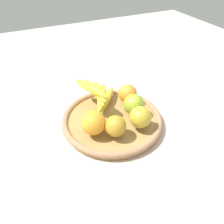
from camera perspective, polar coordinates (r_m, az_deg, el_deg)
name	(u,v)px	position (r m, az deg, el deg)	size (l,w,h in m)	color
ground_plane	(112,123)	(0.80, 0.00, -2.96)	(2.40, 2.40, 0.00)	#C4B1A1
basket	(112,120)	(0.79, 0.00, -2.06)	(0.36, 0.36, 0.03)	#A07C46
apple_0	(116,126)	(0.69, 0.93, -3.68)	(0.07, 0.07, 0.07)	#BA8A26
banana_bunch	(99,93)	(0.82, -3.46, 4.84)	(0.17, 0.17, 0.09)	yellow
orange_0	(128,94)	(0.83, 4.11, 4.79)	(0.07, 0.07, 0.07)	orange
apple_1	(134,104)	(0.78, 5.67, 2.00)	(0.08, 0.08, 0.08)	#93AE2E
orange_1	(93,123)	(0.70, -4.86, -2.81)	(0.08, 0.08, 0.08)	orange
apple_2	(140,117)	(0.73, 7.38, -1.34)	(0.07, 0.07, 0.07)	gold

